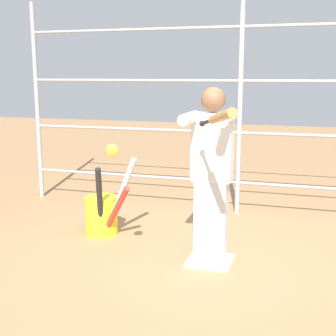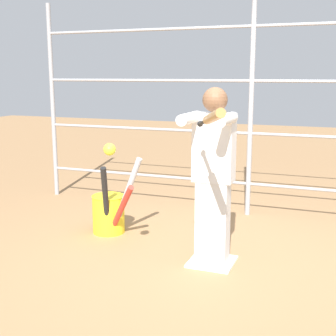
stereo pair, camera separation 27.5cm
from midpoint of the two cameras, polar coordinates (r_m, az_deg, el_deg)
name	(u,v)px [view 1 (the left image)]	position (r m, az deg, el deg)	size (l,w,h in m)	color
ground_plane	(210,261)	(4.38, 3.36, -11.32)	(24.00, 24.00, 0.00)	#9E754C
home_plate	(210,260)	(4.38, 3.36, -11.20)	(0.40, 0.40, 0.02)	white
fence_backstop	(240,107)	(5.63, 7.37, 7.37)	(5.55, 0.06, 2.61)	#939399
batter	(212,171)	(4.12, 3.44, -0.34)	(0.41, 0.53, 1.58)	silver
baseball_bat_swinging	(219,118)	(3.17, 3.74, 6.15)	(0.40, 0.76, 0.21)	black
softball_in_flight	(112,150)	(3.63, -9.02, 2.16)	(0.10, 0.10, 0.10)	yellow
bat_bucket	(103,213)	(5.06, -9.48, -5.47)	(0.66, 0.57, 0.87)	yellow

